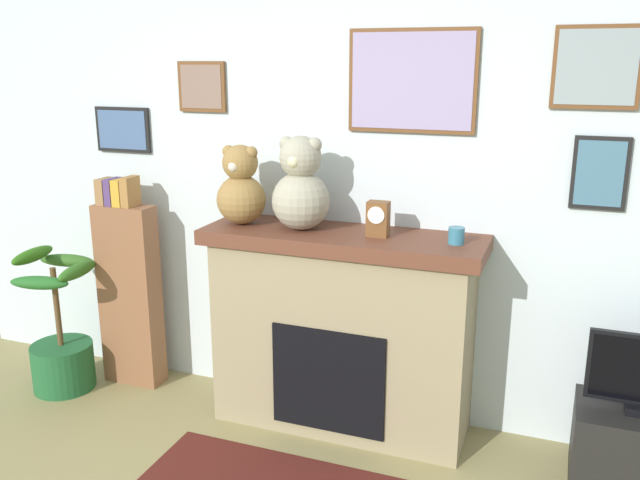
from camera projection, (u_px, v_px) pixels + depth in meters
name	position (u px, v px, depth m)	size (l,w,h in m)	color
back_wall	(328.00, 190.00, 3.85)	(5.20, 0.15, 2.60)	silver
fireplace	(342.00, 330.00, 3.72)	(1.53, 0.51, 1.14)	gray
bookshelf	(129.00, 289.00, 4.22)	(0.38, 0.16, 1.36)	brown
potted_plant	(61.00, 345.00, 4.21)	(0.46, 0.50, 0.92)	#1E592D
candle_jar	(456.00, 236.00, 3.34)	(0.08, 0.08, 0.08)	teal
mantel_clock	(378.00, 219.00, 3.46)	(0.11, 0.08, 0.19)	brown
teddy_bear_tan	(241.00, 189.00, 3.70)	(0.28, 0.28, 0.45)	olive
teddy_bear_grey	(301.00, 188.00, 3.57)	(0.32, 0.32, 0.51)	#A19C85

